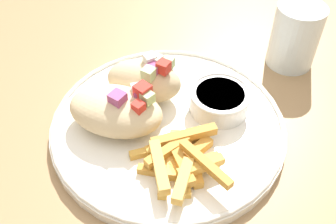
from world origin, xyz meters
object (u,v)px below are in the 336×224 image
object	(u,v)px
pita_sandwich_near	(116,110)
fries_pile	(180,159)
sauce_ramekin	(220,99)
water_glass	(294,39)
pita_sandwich_far	(145,80)
plate	(168,125)

from	to	relation	value
pita_sandwich_near	fries_pile	size ratio (longest dim) A/B	1.13
sauce_ramekin	water_glass	world-z (taller)	water_glass
pita_sandwich_far	plate	bearing A→B (deg)	-44.53
plate	fries_pile	distance (m)	0.07
pita_sandwich_near	sauce_ramekin	distance (m)	0.14
plate	fries_pile	xyz separation A→B (m)	(0.06, -0.04, 0.02)
pita_sandwich_near	sauce_ramekin	bearing A→B (deg)	28.38
plate	pita_sandwich_near	world-z (taller)	pita_sandwich_near
fries_pile	sauce_ramekin	bearing A→B (deg)	100.48
pita_sandwich_near	pita_sandwich_far	world-z (taller)	pita_sandwich_far
pita_sandwich_far	fries_pile	world-z (taller)	pita_sandwich_far
pita_sandwich_far	fries_pile	distance (m)	0.13
plate	water_glass	size ratio (longest dim) A/B	3.12
plate	pita_sandwich_far	size ratio (longest dim) A/B	2.61
plate	pita_sandwich_far	xyz separation A→B (m)	(-0.06, 0.02, 0.04)
pita_sandwich_near	fries_pile	distance (m)	0.11
sauce_ramekin	pita_sandwich_far	bearing A→B (deg)	-152.89
plate	fries_pile	world-z (taller)	fries_pile
fries_pile	water_glass	distance (m)	0.28
fries_pile	water_glass	world-z (taller)	water_glass
fries_pile	water_glass	xyz separation A→B (m)	(-0.00, 0.28, 0.02)
water_glass	pita_sandwich_far	bearing A→B (deg)	-116.41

